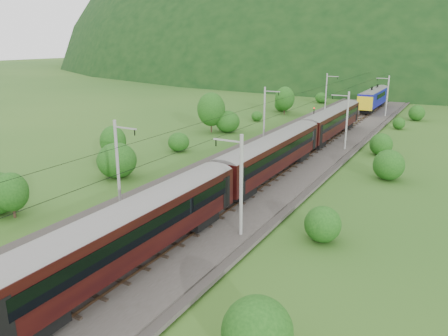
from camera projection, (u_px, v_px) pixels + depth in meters
The scene contains 15 objects.
ground at pixel (176, 222), 37.27m from camera, with size 600.00×600.00×0.00m, color #224E18.
railbed at pixel (231, 187), 45.61m from camera, with size 14.00×220.00×0.30m, color #38332D.
track_left at pixel (212, 182), 46.67m from camera, with size 2.40×220.00×0.27m.
track_right at pixel (252, 189), 44.42m from camera, with size 2.40×220.00×0.27m.
catenary_left at pixel (265, 112), 65.68m from camera, with size 2.54×192.28×8.00m.
catenary_right at pixel (346, 119), 59.95m from camera, with size 2.54×192.28×8.00m.
overhead_wires at pixel (232, 122), 43.65m from camera, with size 4.83×198.00×0.03m.
mountain_main at pixel (433, 67), 255.09m from camera, with size 504.00×360.00×244.00m, color black.
mountain_ridge at pixel (271, 60), 344.76m from camera, with size 336.00×280.00×132.00m, color black.
train at pixel (219, 176), 37.78m from camera, with size 3.07×146.33×5.34m.
hazard_post_near at pixel (322, 127), 72.71m from camera, with size 0.17×0.17×1.64m, color red.
hazard_post_far at pixel (357, 109), 90.98m from camera, with size 0.17×0.17×1.60m, color red.
signal at pixel (314, 113), 82.92m from camera, with size 0.27×0.27×2.40m.
vegetation_left at pixel (150, 141), 56.08m from camera, with size 11.41×146.19×6.71m.
vegetation_right at pixel (357, 190), 41.05m from camera, with size 6.07×104.31×3.11m.
Camera 1 is at (20.39, -28.08, 14.94)m, focal length 35.00 mm.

